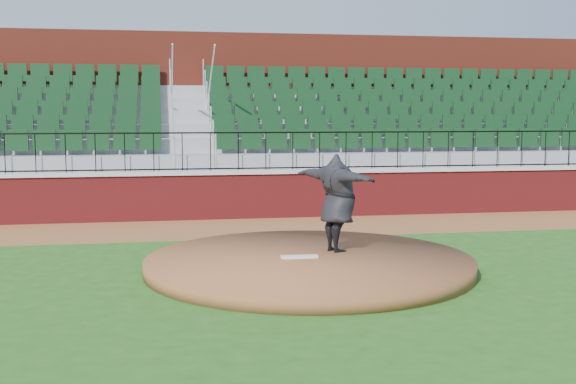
{
  "coord_description": "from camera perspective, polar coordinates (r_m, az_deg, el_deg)",
  "views": [
    {
      "loc": [
        -2.4,
        -12.08,
        2.81
      ],
      "look_at": [
        0.0,
        1.5,
        1.3
      ],
      "focal_mm": 44.96,
      "sensor_mm": 36.0,
      "label": 1
    }
  ],
  "objects": [
    {
      "name": "field_wall",
      "position": [
        19.36,
        -2.84,
        -0.32
      ],
      "size": [
        34.0,
        0.35,
        1.2
      ],
      "primitive_type": "cube",
      "color": "maroon",
      "rests_on": "ground"
    },
    {
      "name": "concourse_wall",
      "position": [
        24.72,
        -4.48,
        6.08
      ],
      "size": [
        34.0,
        0.5,
        5.5
      ],
      "primitive_type": "cube",
      "color": "maroon",
      "rests_on": "ground"
    },
    {
      "name": "pitcher",
      "position": [
        13.36,
        3.93,
        -0.87
      ],
      "size": [
        1.46,
        2.29,
        1.82
      ],
      "primitive_type": "imported",
      "rotation": [
        0.0,
        0.0,
        1.99
      ],
      "color": "black",
      "rests_on": "pitchers_mound"
    },
    {
      "name": "wall_cap",
      "position": [
        19.29,
        -2.85,
        1.6
      ],
      "size": [
        34.0,
        0.45,
        0.1
      ],
      "primitive_type": "cube",
      "color": "#B7B7B7",
      "rests_on": "field_wall"
    },
    {
      "name": "pitchers_mound",
      "position": [
        12.99,
        1.67,
        -5.69
      ],
      "size": [
        5.86,
        5.86,
        0.25
      ],
      "primitive_type": "cylinder",
      "color": "brown",
      "rests_on": "ground"
    },
    {
      "name": "wall_railing",
      "position": [
        19.26,
        -2.86,
        3.23
      ],
      "size": [
        34.0,
        0.05,
        1.0
      ],
      "primitive_type": null,
      "color": "black",
      "rests_on": "wall_cap"
    },
    {
      "name": "pitching_rubber",
      "position": [
        12.85,
        0.91,
        -5.14
      ],
      "size": [
        0.66,
        0.19,
        0.04
      ],
      "primitive_type": "cube",
      "rotation": [
        0.0,
        0.0,
        -0.04
      ],
      "color": "silver",
      "rests_on": "pitchers_mound"
    },
    {
      "name": "ground",
      "position": [
        12.63,
        1.19,
        -6.6
      ],
      "size": [
        90.0,
        90.0,
        0.0
      ],
      "primitive_type": "plane",
      "color": "#1E4D16",
      "rests_on": "ground"
    },
    {
      "name": "warning_track",
      "position": [
        17.87,
        -2.18,
        -2.79
      ],
      "size": [
        34.0,
        3.2,
        0.01
      ],
      "primitive_type": "cube",
      "color": "brown",
      "rests_on": "ground"
    },
    {
      "name": "seating_stands",
      "position": [
        21.94,
        -3.76,
        4.9
      ],
      "size": [
        34.0,
        5.1,
        4.6
      ],
      "primitive_type": null,
      "color": "gray",
      "rests_on": "ground"
    }
  ]
}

